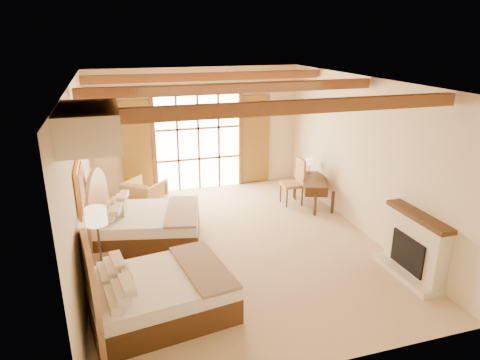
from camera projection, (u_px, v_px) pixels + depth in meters
name	position (u px, v px, depth m)	size (l,w,h in m)	color
floor	(235.00, 244.00, 8.56)	(7.00, 7.00, 0.00)	#D0B38A
wall_back	(198.00, 130.00, 11.21)	(5.50, 5.50, 0.00)	beige
wall_left	(80.00, 182.00, 7.28)	(7.00, 7.00, 0.00)	beige
wall_right	(363.00, 156.00, 8.79)	(7.00, 7.00, 0.00)	beige
ceiling	(235.00, 81.00, 7.52)	(7.00, 7.00, 0.00)	#AB7330
ceiling_beams	(235.00, 88.00, 7.56)	(5.39, 4.60, 0.18)	brown
french_doors	(199.00, 143.00, 11.27)	(3.95, 0.08, 2.60)	white
fireplace	(414.00, 249.00, 7.30)	(0.46, 1.40, 1.16)	beige
painting	(80.00, 188.00, 6.57)	(0.06, 0.95, 0.75)	orange
canopy_valance	(89.00, 125.00, 5.13)	(0.70, 1.40, 0.45)	beige
bed_near	(150.00, 292.00, 6.28)	(2.24, 1.81, 1.33)	#482915
bed_far	(140.00, 223.00, 8.55)	(2.34, 1.94, 1.34)	#482915
nightstand	(105.00, 275.00, 6.95)	(0.47, 0.47, 0.56)	#482915
floor_lamp	(97.00, 222.00, 6.47)	(0.32, 0.32, 1.52)	#312318
armchair	(145.00, 195.00, 10.09)	(0.80, 0.83, 0.75)	#A88047
ottoman	(169.00, 205.00, 10.02)	(0.49, 0.49, 0.36)	tan
desk	(313.00, 191.00, 10.38)	(0.92, 1.37, 0.68)	#482915
desk_chair	(292.00, 190.00, 10.49)	(0.50, 0.50, 1.14)	#A36A45
desk_lamp	(309.00, 162.00, 10.63)	(0.18, 0.18, 0.37)	#312318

